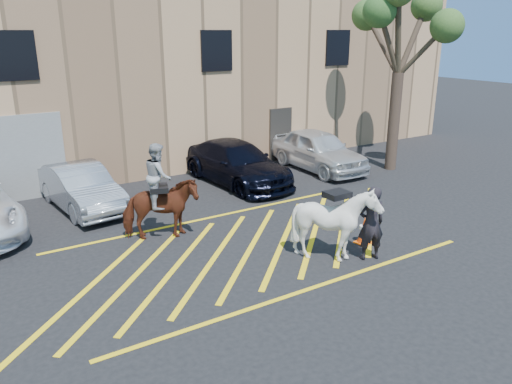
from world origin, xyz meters
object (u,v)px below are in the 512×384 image
car_silver_sedan (81,187)px  handler (371,223)px  car_white_suv (318,150)px  traffic_cone (364,230)px  mounted_bay (160,201)px  tree (402,20)px  saddled_white (336,223)px  car_blue_suv (237,163)px

car_silver_sedan → handler: 8.97m
car_white_suv → traffic_cone: car_white_suv is taller
car_silver_sedan → mounted_bay: bearing=-77.7°
handler → tree: 9.94m
mounted_bay → saddled_white: (3.07, -3.45, -0.11)m
handler → saddled_white: size_ratio=0.99×
car_blue_suv → car_white_suv: size_ratio=1.10×
car_white_suv → handler: handler is taller
traffic_cone → handler: bearing=-126.3°
saddled_white → mounted_bay: bearing=131.7°
saddled_white → traffic_cone: bearing=14.0°
traffic_cone → tree: tree is taller
handler → saddled_white: 0.86m
car_silver_sedan → tree: tree is taller
handler → tree: tree is taller
car_blue_suv → car_white_suv: car_white_suv is taller
traffic_cone → tree: 9.46m
car_silver_sedan → mounted_bay: size_ratio=1.60×
mounted_bay → traffic_cone: (4.38, -3.13, -0.69)m
handler → tree: bearing=-122.4°
car_silver_sedan → traffic_cone: car_silver_sedan is taller
car_white_suv → handler: bearing=-118.8°
car_blue_suv → saddled_white: 6.95m
saddled_white → tree: 10.22m
mounted_bay → tree: size_ratio=0.36×
saddled_white → car_silver_sedan: bearing=121.3°
car_blue_suv → traffic_cone: bearing=-93.3°
car_silver_sedan → saddled_white: 8.21m
mounted_bay → traffic_cone: bearing=-35.6°
mounted_bay → tree: 11.61m
car_white_suv → saddled_white: size_ratio=2.48×
car_white_suv → tree: bearing=-29.9°
car_blue_suv → car_white_suv: (3.68, -0.13, 0.05)m
car_blue_suv → handler: 7.29m
mounted_bay → tree: tree is taller
traffic_cone → mounted_bay: bearing=144.4°
car_silver_sedan → tree: 12.85m
car_blue_suv → tree: size_ratio=0.70×
car_blue_suv → handler: size_ratio=2.75×
car_blue_suv → saddled_white: bearing=-104.2°
mounted_bay → handler: bearing=-45.4°
saddled_white → car_white_suv: bearing=53.8°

